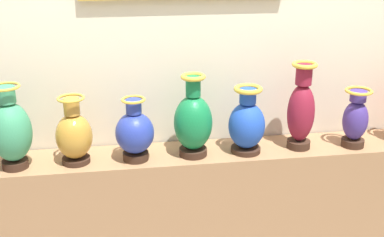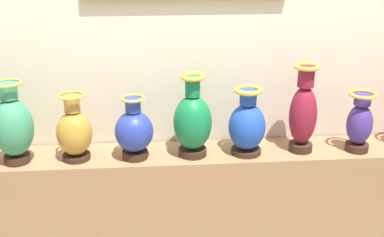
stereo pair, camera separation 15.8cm
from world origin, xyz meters
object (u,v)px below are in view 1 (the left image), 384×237
at_px(vase_ochre, 74,135).
at_px(vase_cobalt, 135,133).
at_px(vase_emerald, 192,122).
at_px(vase_indigo, 355,119).
at_px(vase_jade, 11,131).
at_px(vase_burgundy, 301,110).
at_px(vase_sapphire, 247,124).

xyz_separation_m(vase_ochre, vase_cobalt, (0.28, -0.01, -0.00)).
height_order(vase_emerald, vase_indigo, vase_emerald).
bearing_deg(vase_jade, vase_indigo, -0.16).
relative_size(vase_ochre, vase_emerald, 0.80).
xyz_separation_m(vase_burgundy, vase_indigo, (0.29, -0.02, -0.06)).
height_order(vase_sapphire, vase_indigo, vase_sapphire).
distance_m(vase_cobalt, vase_emerald, 0.28).
xyz_separation_m(vase_jade, vase_emerald, (0.84, 0.01, -0.01)).
relative_size(vase_sapphire, vase_burgundy, 0.76).
bearing_deg(vase_jade, vase_ochre, 2.67).
bearing_deg(vase_jade, vase_emerald, 0.81).
distance_m(vase_sapphire, vase_burgundy, 0.29).
bearing_deg(vase_jade, vase_sapphire, 0.46).
distance_m(vase_ochre, vase_burgundy, 1.12).
distance_m(vase_emerald, vase_indigo, 0.84).
distance_m(vase_jade, vase_burgundy, 1.40).
height_order(vase_cobalt, vase_emerald, vase_emerald).
xyz_separation_m(vase_sapphire, vase_burgundy, (0.28, 0.01, 0.05)).
height_order(vase_sapphire, vase_burgundy, vase_burgundy).
distance_m(vase_jade, vase_sapphire, 1.12).
bearing_deg(vase_burgundy, vase_ochre, -179.71).
bearing_deg(vase_cobalt, vase_indigo, -0.36).
bearing_deg(vase_ochre, vase_indigo, -0.72).
bearing_deg(vase_cobalt, vase_jade, -179.76).
xyz_separation_m(vase_ochre, vase_emerald, (0.57, -0.00, 0.03)).
xyz_separation_m(vase_cobalt, vase_indigo, (1.12, -0.01, 0.01)).
xyz_separation_m(vase_jade, vase_ochre, (0.28, 0.01, -0.04)).
xyz_separation_m(vase_sapphire, vase_indigo, (0.57, -0.01, -0.00)).
distance_m(vase_ochre, vase_sapphire, 0.84).
relative_size(vase_cobalt, vase_emerald, 0.76).
bearing_deg(vase_emerald, vase_jade, -179.19).
distance_m(vase_emerald, vase_burgundy, 0.55).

